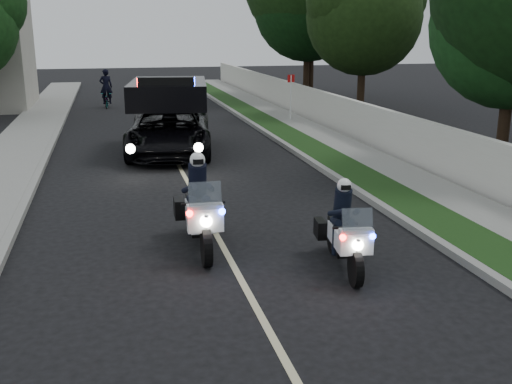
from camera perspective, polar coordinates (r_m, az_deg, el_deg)
The scene contains 18 objects.
ground at distance 10.01m, azimuth -1.05°, elevation -9.03°, with size 120.00×120.00×0.00m, color black.
curb_right at distance 20.27m, azimuth 4.05°, elevation 3.68°, with size 0.20×60.00×0.15m, color gray.
grass_verge at distance 20.49m, azimuth 5.92°, elevation 3.77°, with size 1.20×60.00×0.16m, color #193814.
sidewalk_right at distance 20.96m, azimuth 9.28°, elevation 3.91°, with size 1.40×60.00×0.16m, color gray.
property_wall at distance 21.25m, azimuth 11.86°, elevation 5.78°, with size 0.22×60.00×1.50m, color beige.
curb_left at distance 19.45m, azimuth -19.65°, elevation 2.33°, with size 0.20×60.00×0.15m, color gray.
sidewalk_left at distance 19.60m, azimuth -22.85°, elevation 2.12°, with size 2.00×60.00×0.16m, color gray.
lane_marking at distance 19.45m, azimuth -7.55°, elevation 2.88°, with size 0.12×50.00×0.01m, color #BFB78C.
police_moto_left at distance 11.76m, azimuth -5.28°, elevation -5.31°, with size 0.77×2.21×1.87m, color silver, non-canonical shape.
police_moto_right at distance 10.90m, azimuth 8.26°, elevation -7.12°, with size 0.67×1.90×1.62m, color white, non-canonical shape.
police_suv at distance 20.85m, azimuth -8.13°, elevation 3.68°, with size 2.71×5.86×2.85m, color black.
bicycle at distance 33.89m, azimuth -13.93°, elevation 7.79°, with size 0.54×1.56×0.81m, color black.
cyclist at distance 33.89m, azimuth -13.93°, elevation 7.79°, with size 0.67×0.45×1.86m, color black.
sign_post at distance 27.60m, azimuth 3.28°, elevation 6.61°, with size 0.35×0.35×2.22m, color #AF0E0C, non-canonical shape.
tree_right_b at distance 20.11m, azimuth 22.11°, elevation 2.28°, with size 4.92×4.92×8.20m, color #154116, non-canonical shape.
tree_right_c at distance 29.90m, azimuth 9.81°, elevation 7.08°, with size 5.44×5.44×9.06m, color #1A3410, non-canonical shape.
tree_right_d at distance 36.99m, azimuth 5.14°, elevation 8.76°, with size 8.15×8.15×13.58m, color #1A3A13, non-canonical shape.
tree_right_e at distance 36.62m, azimuth 4.73°, elevation 8.70°, with size 6.24×6.24×10.39m, color black, non-canonical shape.
Camera 1 is at (-1.99, -8.91, 4.11)m, focal length 42.12 mm.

